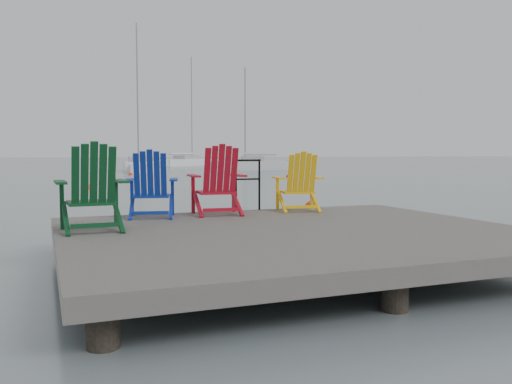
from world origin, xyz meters
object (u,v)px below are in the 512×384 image
object	(u,v)px
chair_green	(92,188)
buoy_c	(289,177)
sailboat_near	(139,167)
handrail	(248,180)
sailboat_far	(249,166)
chair_red	(218,181)
sailboat_mid	(189,163)
buoy_d	(130,175)
buoy_a	(311,207)
buoy_b	(88,188)
chair_blue	(151,185)
chair_yellow	(299,182)

from	to	relation	value
chair_green	buoy_c	xyz separation A→B (m)	(13.90, 23.81, -1.06)
sailboat_near	buoy_c	bearing A→B (deg)	-57.41
handrail	sailboat_far	distance (m)	39.21
chair_red	sailboat_mid	world-z (taller)	sailboat_mid
sailboat_near	sailboat_far	world-z (taller)	sailboat_near
buoy_d	buoy_a	bearing A→B (deg)	-87.02
sailboat_mid	buoy_a	xyz separation A→B (m)	(-9.54, -50.36, -0.35)
buoy_a	chair_red	bearing A→B (deg)	-130.49
sailboat_mid	sailboat_far	size ratio (longest dim) A/B	1.42
chair_red	buoy_b	distance (m)	15.93
chair_red	sailboat_near	xyz separation A→B (m)	(4.81, 37.10, -0.71)
buoy_a	chair_blue	bearing A→B (deg)	-136.97
chair_blue	buoy_b	world-z (taller)	chair_blue
chair_yellow	handrail	bearing A→B (deg)	160.67
chair_green	chair_blue	distance (m)	1.56
buoy_b	handrail	bearing A→B (deg)	-84.21
chair_green	sailboat_mid	distance (m)	58.82
sailboat_near	sailboat_far	size ratio (longest dim) A/B	1.33
sailboat_near	sailboat_far	xyz separation A→B (m)	(9.84, 0.04, 0.00)
chair_red	sailboat_near	size ratio (longest dim) A/B	0.09
handrail	sailboat_mid	size ratio (longest dim) A/B	0.07
handrail	chair_yellow	xyz separation A→B (m)	(0.77, -0.48, -0.04)
chair_blue	sailboat_near	distance (m)	37.56
chair_green	buoy_d	world-z (taller)	chair_green
handrail	buoy_a	world-z (taller)	handrail
chair_yellow	buoy_a	size ratio (longest dim) A/B	2.86
buoy_b	buoy_c	distance (m)	14.37
chair_green	sailboat_far	distance (m)	41.83
handrail	chair_yellow	world-z (taller)	chair_yellow
buoy_a	buoy_c	world-z (taller)	buoy_c
sailboat_near	sailboat_mid	world-z (taller)	sailboat_mid
buoy_a	buoy_c	bearing A→B (deg)	66.82
buoy_b	buoy_a	bearing A→B (deg)	-64.44
handrail	sailboat_mid	world-z (taller)	sailboat_mid
chair_yellow	sailboat_near	xyz separation A→B (m)	(3.33, 37.08, -0.65)
chair_blue	buoy_a	distance (m)	7.46
sailboat_far	handrail	bearing A→B (deg)	176.20
sailboat_far	buoy_a	xyz separation A→B (m)	(-10.33, -32.08, -0.36)
buoy_d	chair_yellow	bearing A→B (deg)	-92.98
chair_blue	chair_red	distance (m)	1.09
buoy_b	buoy_d	bearing A→B (deg)	74.47
handrail	chair_green	bearing A→B (deg)	-148.53
chair_green	buoy_b	size ratio (longest dim) A/B	3.44
chair_blue	buoy_d	bearing A→B (deg)	95.80
handrail	buoy_b	world-z (taller)	handrail
chair_red	sailboat_near	world-z (taller)	sailboat_near
sailboat_far	buoy_c	world-z (taller)	sailboat_far
chair_green	buoy_c	distance (m)	27.59
handrail	sailboat_near	xyz separation A→B (m)	(4.10, 36.61, -0.69)
handrail	sailboat_mid	xyz separation A→B (m)	(13.16, 54.93, -0.69)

